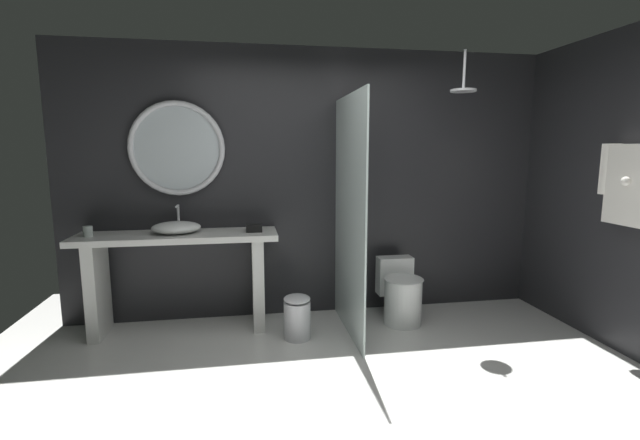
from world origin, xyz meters
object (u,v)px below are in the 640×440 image
at_px(tumbler_cup, 88,231).
at_px(hanging_bathrobe, 635,180).
at_px(tissue_box, 254,228).
at_px(waste_bin, 297,316).
at_px(vessel_sink, 176,227).
at_px(toilet, 401,293).
at_px(round_wall_mirror, 177,148).
at_px(rain_shower_head, 464,87).

distance_m(tumbler_cup, hanging_bathrobe, 4.40).
height_order(tissue_box, waste_bin, tissue_box).
bearing_deg(tumbler_cup, waste_bin, -11.27).
distance_m(vessel_sink, tissue_box, 0.68).
bearing_deg(tumbler_cup, toilet, -2.46).
relative_size(vessel_sink, waste_bin, 1.08).
relative_size(vessel_sink, hanging_bathrobe, 0.63).
bearing_deg(round_wall_mirror, hanging_bathrobe, -21.50).
xyz_separation_m(tumbler_cup, hanging_bathrobe, (4.23, -1.13, 0.46)).
bearing_deg(hanging_bathrobe, round_wall_mirror, 158.50).
bearing_deg(round_wall_mirror, rain_shower_head, -11.29).
bearing_deg(toilet, vessel_sink, 175.90).
bearing_deg(hanging_bathrobe, tumbler_cup, 165.04).
bearing_deg(toilet, waste_bin, -167.32).
bearing_deg(vessel_sink, waste_bin, -20.13).
height_order(tumbler_cup, toilet, tumbler_cup).
xyz_separation_m(vessel_sink, waste_bin, (1.03, -0.38, -0.75)).
bearing_deg(tissue_box, hanging_bathrobe, -21.80).
relative_size(vessel_sink, tumbler_cup, 4.70).
height_order(vessel_sink, hanging_bathrobe, hanging_bathrobe).
distance_m(toilet, waste_bin, 1.05).
xyz_separation_m(round_wall_mirror, rain_shower_head, (2.52, -0.50, 0.53)).
distance_m(hanging_bathrobe, waste_bin, 2.86).
height_order(round_wall_mirror, hanging_bathrobe, round_wall_mirror).
xyz_separation_m(tissue_box, hanging_bathrobe, (2.82, -1.13, 0.48)).
distance_m(vessel_sink, round_wall_mirror, 0.73).
height_order(tissue_box, rain_shower_head, rain_shower_head).
bearing_deg(rain_shower_head, toilet, 163.75).
bearing_deg(toilet, tissue_box, 175.14).
height_order(vessel_sink, tumbler_cup, vessel_sink).
xyz_separation_m(toilet, waste_bin, (-1.03, -0.23, -0.08)).
relative_size(tissue_box, toilet, 0.24).
distance_m(round_wall_mirror, rain_shower_head, 2.63).
xyz_separation_m(tumbler_cup, waste_bin, (1.76, -0.35, -0.75)).
xyz_separation_m(tissue_box, round_wall_mirror, (-0.68, 0.25, 0.72)).
bearing_deg(waste_bin, toilet, 12.68).
bearing_deg(tumbler_cup, rain_shower_head, -4.52).
height_order(rain_shower_head, waste_bin, rain_shower_head).
bearing_deg(toilet, hanging_bathrobe, -34.98).
bearing_deg(waste_bin, tissue_box, 135.02).
bearing_deg(vessel_sink, toilet, -4.10).
bearing_deg(hanging_bathrobe, waste_bin, 162.49).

